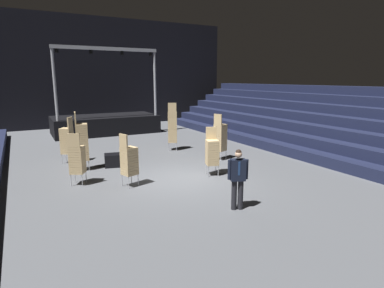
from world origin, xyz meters
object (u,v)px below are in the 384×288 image
(man_with_tie, at_px, (238,176))
(chair_stack_rear_right, at_px, (82,141))
(stage_riser, at_px, (105,123))
(chair_stack_front_right, at_px, (129,160))
(chair_stack_rear_left, at_px, (67,140))
(chair_stack_mid_right, at_px, (212,152))
(chair_stack_mid_centre, at_px, (77,159))
(equipment_road_case, at_px, (116,160))
(chair_stack_front_left, at_px, (172,127))
(chair_stack_mid_left, at_px, (220,137))

(man_with_tie, height_order, chair_stack_rear_right, chair_stack_rear_right)
(stage_riser, distance_m, chair_stack_rear_right, 8.91)
(chair_stack_front_right, distance_m, chair_stack_rear_left, 4.46)
(stage_riser, xyz_separation_m, chair_stack_mid_right, (1.20, -11.39, 0.25))
(man_with_tie, xyz_separation_m, chair_stack_mid_centre, (-3.49, 4.30, -0.06))
(chair_stack_mid_right, distance_m, chair_stack_rear_left, 6.33)
(man_with_tie, bearing_deg, equipment_road_case, -51.39)
(chair_stack_front_left, height_order, chair_stack_rear_right, chair_stack_front_left)
(chair_stack_mid_centre, distance_m, chair_stack_rear_right, 1.84)
(chair_stack_rear_right, relative_size, equipment_road_case, 2.56)
(stage_riser, relative_size, equipment_road_case, 7.30)
(chair_stack_front_right, distance_m, chair_stack_rear_right, 2.94)
(chair_stack_mid_left, relative_size, equipment_road_case, 2.28)
(chair_stack_front_left, relative_size, chair_stack_mid_right, 1.33)
(stage_riser, bearing_deg, man_with_tie, -89.59)
(chair_stack_rear_left, xyz_separation_m, equipment_road_case, (1.64, -1.55, -0.73))
(chair_stack_mid_left, bearing_deg, chair_stack_front_left, -178.82)
(chair_stack_rear_left, height_order, equipment_road_case, chair_stack_rear_left)
(chair_stack_mid_right, height_order, chair_stack_rear_right, chair_stack_rear_right)
(stage_riser, distance_m, chair_stack_mid_centre, 10.72)
(man_with_tie, relative_size, chair_stack_mid_left, 0.83)
(chair_stack_mid_right, height_order, equipment_road_case, chair_stack_mid_right)
(man_with_tie, height_order, chair_stack_mid_left, chair_stack_mid_left)
(chair_stack_front_right, height_order, chair_stack_rear_right, chair_stack_rear_right)
(chair_stack_mid_centre, bearing_deg, chair_stack_rear_left, 117.58)
(chair_stack_front_right, xyz_separation_m, equipment_road_case, (0.27, 2.70, -0.64))
(chair_stack_front_right, bearing_deg, chair_stack_mid_right, 68.03)
(chair_stack_front_left, bearing_deg, equipment_road_case, -127.77)
(chair_stack_mid_left, bearing_deg, stage_riser, 176.63)
(man_with_tie, bearing_deg, chair_stack_mid_left, -95.93)
(chair_stack_mid_left, bearing_deg, chair_stack_rear_left, -133.22)
(stage_riser, relative_size, chair_stack_rear_right, 2.85)
(chair_stack_mid_centre, bearing_deg, chair_stack_rear_right, 104.42)
(chair_stack_mid_centre, bearing_deg, chair_stack_mid_right, 14.62)
(chair_stack_mid_centre, distance_m, equipment_road_case, 2.53)
(chair_stack_front_left, xyz_separation_m, equipment_road_case, (-3.35, -1.64, -0.94))
(chair_stack_front_right, height_order, chair_stack_mid_left, chair_stack_mid_left)
(stage_riser, distance_m, chair_stack_mid_right, 11.46)
(man_with_tie, height_order, chair_stack_mid_right, chair_stack_mid_right)
(man_with_tie, relative_size, chair_stack_rear_right, 0.74)
(stage_riser, height_order, chair_stack_front_left, stage_riser)
(chair_stack_mid_right, distance_m, equipment_road_case, 4.13)
(man_with_tie, relative_size, chair_stack_rear_left, 0.86)
(stage_riser, height_order, chair_stack_mid_centre, stage_riser)
(chair_stack_mid_left, relative_size, chair_stack_rear_right, 0.89)
(stage_riser, distance_m, chair_stack_front_right, 11.32)
(stage_riser, distance_m, man_with_tie, 14.46)
(stage_riser, xyz_separation_m, chair_stack_front_left, (1.72, -6.81, 0.55))
(stage_riser, relative_size, chair_stack_front_left, 2.75)
(chair_stack_mid_left, distance_m, chair_stack_rear_left, 6.58)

